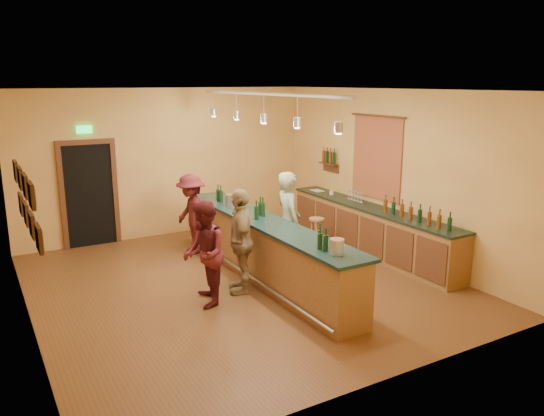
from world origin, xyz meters
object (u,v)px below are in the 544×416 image
customer_b (241,241)px  bar_stool (317,225)px  back_counter (371,229)px  customer_c (192,214)px  tasting_bar (264,245)px  customer_a (204,254)px  bartender (288,222)px

customer_b → bar_stool: bearing=140.4°
customer_b → bar_stool: size_ratio=2.68×
back_counter → customer_c: size_ratio=2.87×
back_counter → customer_b: customer_b is taller
tasting_bar → bar_stool: 2.00m
customer_a → customer_b: 0.75m
customer_b → customer_c: (0.05, 2.25, -0.06)m
bartender → customer_b: bartender is taller
back_counter → tasting_bar: tasting_bar is taller
bartender → customer_a: 2.00m
customer_a → bar_stool: 3.41m
tasting_bar → customer_b: (-0.60, -0.30, 0.24)m
bartender → customer_b: (-1.17, -0.45, -0.05)m
back_counter → customer_c: 3.55m
tasting_bar → customer_c: 2.04m
back_counter → customer_a: (-3.82, -0.68, 0.32)m
back_counter → tasting_bar: (-2.51, -0.18, 0.12)m
back_counter → customer_b: size_ratio=2.67×
back_counter → tasting_bar: 2.52m
back_counter → bartender: 1.98m
customer_c → bar_stool: size_ratio=2.50×
customer_a → customer_c: size_ratio=1.02×
tasting_bar → customer_c: bearing=105.7°
back_counter → tasting_bar: size_ratio=0.89×
customer_a → back_counter: bearing=117.6°
back_counter → bar_stool: (-0.76, 0.78, 0.00)m
customer_a → customer_b: (0.72, 0.20, 0.04)m
tasting_bar → bar_stool: bearing=28.7°
tasting_bar → bar_stool: size_ratio=8.03×
tasting_bar → bartender: bartender is taller
back_counter → customer_c: customer_c is taller
back_counter → customer_a: bearing=-169.9°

